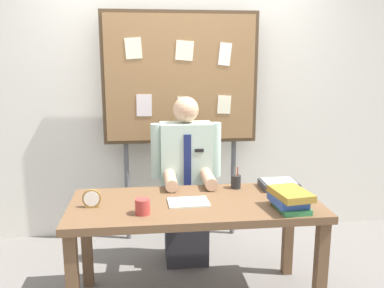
# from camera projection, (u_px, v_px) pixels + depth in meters

# --- Properties ---
(back_wall) EXTENTS (6.40, 0.08, 2.70)m
(back_wall) POSITION_uv_depth(u_px,v_px,m) (179.00, 91.00, 3.75)
(back_wall) COLOR silver
(back_wall) RESTS_ON ground_plane
(desk) EXTENTS (1.63, 0.71, 0.73)m
(desk) POSITION_uv_depth(u_px,v_px,m) (195.00, 215.00, 2.69)
(desk) COLOR brown
(desk) RESTS_ON ground_plane
(person) EXTENTS (0.55, 0.56, 1.36)m
(person) POSITION_uv_depth(u_px,v_px,m) (186.00, 188.00, 3.26)
(person) COLOR #2D2D33
(person) RESTS_ON ground_plane
(bulletin_board) EXTENTS (1.35, 0.09, 2.04)m
(bulletin_board) POSITION_uv_depth(u_px,v_px,m) (181.00, 81.00, 3.53)
(bulletin_board) COLOR #4C3823
(bulletin_board) RESTS_ON ground_plane
(book_stack) EXTENTS (0.23, 0.31, 0.13)m
(book_stack) POSITION_uv_depth(u_px,v_px,m) (290.00, 199.00, 2.53)
(book_stack) COLOR #337F47
(book_stack) RESTS_ON desk
(open_notebook) EXTENTS (0.27, 0.19, 0.01)m
(open_notebook) POSITION_uv_depth(u_px,v_px,m) (188.00, 202.00, 2.65)
(open_notebook) COLOR silver
(open_notebook) RESTS_ON desk
(desk_clock) EXTENTS (0.12, 0.04, 0.12)m
(desk_clock) POSITION_uv_depth(u_px,v_px,m) (92.00, 199.00, 2.57)
(desk_clock) COLOR olive
(desk_clock) RESTS_ON desk
(coffee_mug) EXTENTS (0.09, 0.09, 0.09)m
(coffee_mug) POSITION_uv_depth(u_px,v_px,m) (143.00, 206.00, 2.46)
(coffee_mug) COLOR #B23833
(coffee_mug) RESTS_ON desk
(pen_holder) EXTENTS (0.07, 0.07, 0.16)m
(pen_holder) POSITION_uv_depth(u_px,v_px,m) (236.00, 182.00, 2.94)
(pen_holder) COLOR #262626
(pen_holder) RESTS_ON desk
(paper_tray) EXTENTS (0.26, 0.20, 0.06)m
(paper_tray) POSITION_uv_depth(u_px,v_px,m) (279.00, 184.00, 2.95)
(paper_tray) COLOR #333338
(paper_tray) RESTS_ON desk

